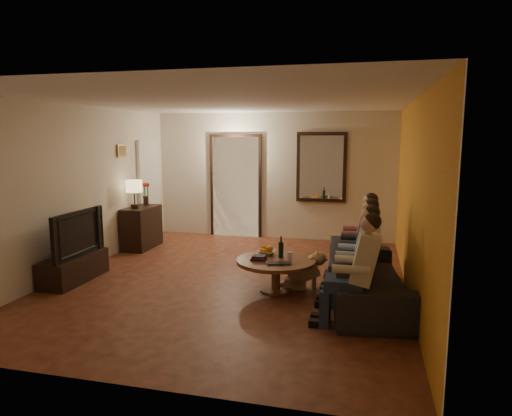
% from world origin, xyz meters
% --- Properties ---
extents(floor, '(5.00, 6.00, 0.01)m').
position_xyz_m(floor, '(0.00, 0.00, 0.00)').
color(floor, '#471E13').
rests_on(floor, ground).
extents(ceiling, '(5.00, 6.00, 0.01)m').
position_xyz_m(ceiling, '(0.00, 0.00, 2.60)').
color(ceiling, white).
rests_on(ceiling, back_wall).
extents(back_wall, '(5.00, 0.02, 2.60)m').
position_xyz_m(back_wall, '(0.00, 3.00, 1.30)').
color(back_wall, beige).
rests_on(back_wall, floor).
extents(front_wall, '(5.00, 0.02, 2.60)m').
position_xyz_m(front_wall, '(0.00, -3.00, 1.30)').
color(front_wall, beige).
rests_on(front_wall, floor).
extents(left_wall, '(0.02, 6.00, 2.60)m').
position_xyz_m(left_wall, '(-2.50, 0.00, 1.30)').
color(left_wall, beige).
rests_on(left_wall, floor).
extents(right_wall, '(0.02, 6.00, 2.60)m').
position_xyz_m(right_wall, '(2.50, 0.00, 1.30)').
color(right_wall, beige).
rests_on(right_wall, floor).
extents(orange_accent, '(0.01, 6.00, 2.60)m').
position_xyz_m(orange_accent, '(2.49, 0.00, 1.30)').
color(orange_accent, '#C48721').
rests_on(orange_accent, right_wall).
extents(kitchen_doorway, '(1.00, 0.06, 2.10)m').
position_xyz_m(kitchen_doorway, '(-0.80, 2.98, 1.05)').
color(kitchen_doorway, '#FFE0A5').
rests_on(kitchen_doorway, floor).
extents(door_trim, '(1.12, 0.04, 2.22)m').
position_xyz_m(door_trim, '(-0.80, 2.97, 1.05)').
color(door_trim, black).
rests_on(door_trim, floor).
extents(fridge_glimpse, '(0.45, 0.03, 1.70)m').
position_xyz_m(fridge_glimpse, '(-0.55, 2.98, 0.90)').
color(fridge_glimpse, silver).
rests_on(fridge_glimpse, floor).
extents(mirror_frame, '(1.00, 0.05, 1.40)m').
position_xyz_m(mirror_frame, '(1.00, 2.96, 1.50)').
color(mirror_frame, black).
rests_on(mirror_frame, back_wall).
extents(mirror_glass, '(0.86, 0.02, 1.26)m').
position_xyz_m(mirror_glass, '(1.00, 2.93, 1.50)').
color(mirror_glass, white).
rests_on(mirror_glass, back_wall).
extents(white_door, '(0.06, 0.85, 2.04)m').
position_xyz_m(white_door, '(-2.46, 2.30, 1.02)').
color(white_door, white).
rests_on(white_door, floor).
extents(framed_art, '(0.03, 0.28, 0.24)m').
position_xyz_m(framed_art, '(-2.47, 1.30, 1.85)').
color(framed_art, '#B28C33').
rests_on(framed_art, left_wall).
extents(art_canvas, '(0.01, 0.22, 0.18)m').
position_xyz_m(art_canvas, '(-2.46, 1.30, 1.85)').
color(art_canvas, brown).
rests_on(art_canvas, left_wall).
extents(dresser, '(0.45, 0.89, 0.79)m').
position_xyz_m(dresser, '(-2.25, 1.52, 0.39)').
color(dresser, black).
rests_on(dresser, floor).
extents(table_lamp, '(0.30, 0.30, 0.54)m').
position_xyz_m(table_lamp, '(-2.25, 1.30, 1.06)').
color(table_lamp, beige).
rests_on(table_lamp, dresser).
extents(flower_vase, '(0.14, 0.14, 0.44)m').
position_xyz_m(flower_vase, '(-2.25, 1.74, 1.01)').
color(flower_vase, red).
rests_on(flower_vase, dresser).
extents(tv_stand, '(0.45, 1.15, 0.38)m').
position_xyz_m(tv_stand, '(-2.25, -0.58, 0.19)').
color(tv_stand, black).
rests_on(tv_stand, floor).
extents(tv, '(1.16, 0.15, 0.67)m').
position_xyz_m(tv, '(-2.25, -0.58, 0.72)').
color(tv, black).
rests_on(tv, tv_stand).
extents(sofa, '(2.38, 1.15, 0.67)m').
position_xyz_m(sofa, '(1.96, -0.40, 0.34)').
color(sofa, black).
rests_on(sofa, floor).
extents(person_a, '(0.60, 0.40, 1.20)m').
position_xyz_m(person_a, '(1.86, -1.30, 0.60)').
color(person_a, tan).
rests_on(person_a, sofa).
extents(person_b, '(0.60, 0.40, 1.20)m').
position_xyz_m(person_b, '(1.86, -0.70, 0.60)').
color(person_b, tan).
rests_on(person_b, sofa).
extents(person_c, '(0.60, 0.40, 1.20)m').
position_xyz_m(person_c, '(1.86, -0.10, 0.60)').
color(person_c, tan).
rests_on(person_c, sofa).
extents(person_d, '(0.60, 0.40, 1.20)m').
position_xyz_m(person_d, '(1.86, 0.50, 0.60)').
color(person_d, tan).
rests_on(person_d, sofa).
extents(dog, '(0.59, 0.33, 0.56)m').
position_xyz_m(dog, '(1.07, -0.12, 0.28)').
color(dog, '#A4724B').
rests_on(dog, floor).
extents(coffee_table, '(1.28, 1.28, 0.45)m').
position_xyz_m(coffee_table, '(0.73, -0.31, 0.23)').
color(coffee_table, brown).
rests_on(coffee_table, floor).
extents(bowl, '(0.26, 0.26, 0.06)m').
position_xyz_m(bowl, '(0.55, -0.09, 0.48)').
color(bowl, white).
rests_on(bowl, coffee_table).
extents(oranges, '(0.20, 0.20, 0.08)m').
position_xyz_m(oranges, '(0.55, -0.09, 0.55)').
color(oranges, orange).
rests_on(oranges, bowl).
extents(wine_bottle, '(0.07, 0.07, 0.31)m').
position_xyz_m(wine_bottle, '(0.78, -0.21, 0.60)').
color(wine_bottle, black).
rests_on(wine_bottle, coffee_table).
extents(wine_glass, '(0.06, 0.06, 0.10)m').
position_xyz_m(wine_glass, '(0.91, -0.26, 0.50)').
color(wine_glass, silver).
rests_on(wine_glass, coffee_table).
extents(book_stack, '(0.20, 0.15, 0.07)m').
position_xyz_m(book_stack, '(0.51, -0.41, 0.48)').
color(book_stack, black).
rests_on(book_stack, coffee_table).
extents(laptop, '(0.37, 0.29, 0.03)m').
position_xyz_m(laptop, '(0.83, -0.59, 0.46)').
color(laptop, black).
rests_on(laptop, coffee_table).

